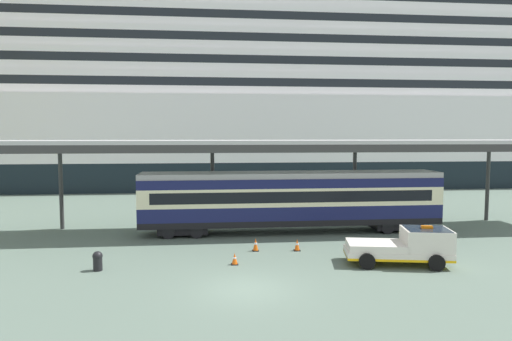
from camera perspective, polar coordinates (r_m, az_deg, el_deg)
The scene contains 9 objects.
ground_plane at distance 19.81m, azimuth -1.18°, elevation -14.92°, with size 400.00×400.00×0.00m, color #56685C.
cruise_ship at distance 66.31m, azimuth 6.62°, elevation 10.23°, with size 169.08×26.17×38.33m.
platform_canopy at distance 30.41m, azimuth 4.42°, elevation 3.41°, with size 42.22×5.23×6.25m.
train_carriage at distance 30.32m, azimuth 4.52°, elevation -3.62°, with size 20.06×2.81×4.11m.
service_truck at distance 24.34m, azimuth 18.76°, elevation -9.03°, with size 5.48×2.97×2.02m.
traffic_cone_near at distance 23.26m, azimuth -2.74°, elevation -11.19°, with size 0.36×0.36×0.60m.
traffic_cone_mid at distance 25.81m, azimuth -0.05°, elevation -9.42°, with size 0.36×0.36×0.75m.
traffic_cone_far at distance 25.97m, azimuth 5.27°, elevation -9.44°, with size 0.36×0.36×0.67m.
quay_bollard at distance 23.50m, azimuth -19.54°, elevation -10.73°, with size 0.48×0.48×0.96m.
Camera 1 is at (-1.49, -18.62, 6.61)m, focal length 31.37 mm.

